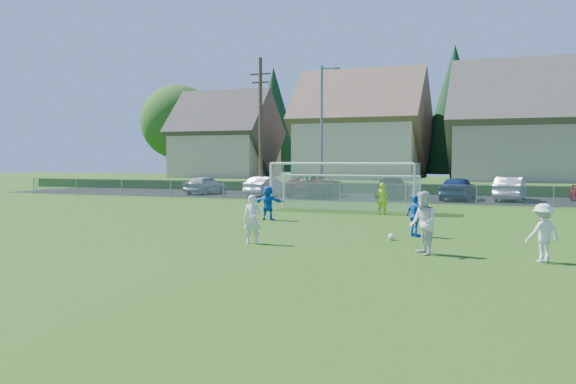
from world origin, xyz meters
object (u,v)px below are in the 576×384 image
at_px(soccer_ball, 391,237).
at_px(car_b, 266,186).
at_px(player_white_a, 252,219).
at_px(player_blue_b, 268,203).
at_px(soccer_goal, 345,179).
at_px(goalkeeper, 382,199).
at_px(car_c, 316,185).
at_px(player_white_c, 543,233).
at_px(car_d, 392,188).
at_px(car_e, 458,188).
at_px(car_f, 511,189).
at_px(car_a, 205,185).
at_px(player_white_b, 423,223).
at_px(player_blue_a, 415,216).

height_order(soccer_ball, car_b, car_b).
bearing_deg(soccer_ball, car_b, 123.04).
xyz_separation_m(player_white_a, player_blue_b, (-2.44, 7.00, -0.02)).
bearing_deg(player_blue_b, soccer_goal, -110.56).
xyz_separation_m(goalkeeper, car_c, (-7.20, 11.56, 0.04)).
height_order(player_white_c, car_d, player_white_c).
distance_m(car_d, car_e, 4.30).
bearing_deg(goalkeeper, car_b, -48.49).
distance_m(car_c, car_f, 12.78).
distance_m(car_b, car_d, 8.98).
height_order(car_a, car_c, car_c).
xyz_separation_m(player_white_b, soccer_goal, (-5.85, 12.72, 0.73)).
xyz_separation_m(player_blue_b, car_d, (2.18, 16.22, -0.05)).
bearing_deg(car_b, player_blue_a, 131.58).
height_order(car_c, car_e, car_c).
bearing_deg(car_e, player_white_c, 105.70).
relative_size(player_white_b, car_c, 0.31).
distance_m(soccer_ball, player_blue_a, 1.44).
height_order(player_white_b, soccer_goal, soccer_goal).
bearing_deg(car_a, car_e, -175.64).
distance_m(car_f, soccer_goal, 13.68).
bearing_deg(player_blue_a, soccer_goal, -19.40).
bearing_deg(player_blue_a, car_b, -13.07).
xyz_separation_m(player_blue_a, car_e, (-0.48, 19.41, 0.05)).
xyz_separation_m(player_blue_a, player_blue_b, (-6.95, 3.42, 0.03)).
bearing_deg(player_blue_a, player_blue_b, 14.92).
bearing_deg(player_white_a, car_b, 95.06).
height_order(player_blue_b, car_c, car_c).
relative_size(player_blue_a, car_e, 0.32).
relative_size(player_white_c, car_c, 0.26).
bearing_deg(car_e, player_white_a, 85.02).
relative_size(car_f, soccer_goal, 0.62).
xyz_separation_m(car_a, car_f, (21.69, 0.51, 0.06)).
height_order(player_white_c, car_c, car_c).
distance_m(player_white_c, car_e, 23.78).
bearing_deg(soccer_ball, soccer_goal, 113.80).
bearing_deg(soccer_ball, car_c, 114.84).
bearing_deg(soccer_ball, car_f, 81.25).
distance_m(player_white_c, car_a, 32.88).
height_order(player_white_b, player_blue_a, player_white_b).
bearing_deg(goalkeeper, player_white_c, 117.83).
relative_size(player_blue_a, car_a, 0.35).
distance_m(car_a, car_c, 8.94).
bearing_deg(car_a, player_white_a, 126.97).
xyz_separation_m(player_blue_b, car_e, (6.47, 15.98, 0.02)).
relative_size(soccer_ball, player_white_c, 0.14).
bearing_deg(goalkeeper, car_a, -38.73).
relative_size(goalkeeper, car_e, 0.34).
xyz_separation_m(player_white_b, player_blue_a, (-0.85, 3.87, -0.18)).
bearing_deg(player_blue_b, player_white_a, 108.40).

